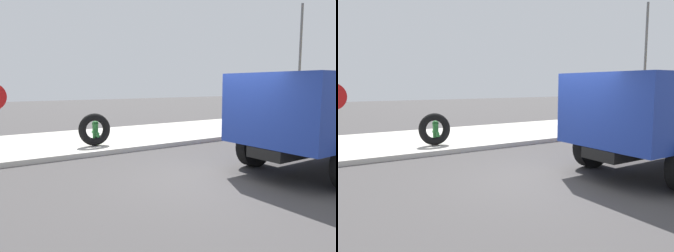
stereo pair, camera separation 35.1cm
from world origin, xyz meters
TOP-DOWN VIEW (x-y plane):
  - ground_plane at (0.00, 0.00)m, footprint 80.00×80.00m
  - sidewalk_curb at (0.00, 6.50)m, footprint 36.00×5.00m
  - fire_hydrant at (-0.93, 5.12)m, footprint 0.22×0.49m
  - loose_tire at (-1.04, 4.94)m, footprint 1.08×0.36m
  - street_light_pole at (9.79, 4.97)m, footprint 0.12×0.12m

SIDE VIEW (x-z plane):
  - ground_plane at x=0.00m, z-range 0.00..0.00m
  - sidewalk_curb at x=0.00m, z-range 0.00..0.15m
  - fire_hydrant at x=-0.93m, z-range 0.18..0.98m
  - loose_tire at x=-1.04m, z-range 0.15..1.22m
  - street_light_pole at x=9.79m, z-range 0.15..6.07m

